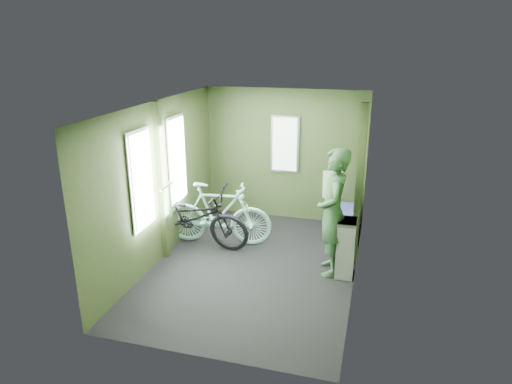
% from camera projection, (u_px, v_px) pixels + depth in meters
% --- Properties ---
extents(room, '(4.00, 4.02, 2.31)m').
position_uv_depth(room, '(252.00, 169.00, 6.09)').
color(room, black).
rests_on(room, ground).
extents(bicycle_black, '(1.92, 0.94, 1.07)m').
position_uv_depth(bicycle_black, '(193.00, 245.00, 7.18)').
color(bicycle_black, black).
rests_on(bicycle_black, ground).
extents(bicycle_mint, '(1.74, 0.74, 1.04)m').
position_uv_depth(bicycle_mint, '(219.00, 244.00, 7.24)').
color(bicycle_mint, '#91DDD4').
rests_on(bicycle_mint, ground).
extents(passenger, '(0.53, 0.73, 1.77)m').
position_uv_depth(passenger, '(333.00, 212.00, 6.11)').
color(passenger, '#2D5230').
rests_on(passenger, ground).
extents(waste_box, '(0.24, 0.33, 0.81)m').
position_uv_depth(waste_box, '(346.00, 248.00, 6.17)').
color(waste_box, gray).
rests_on(waste_box, ground).
extents(bench_seat, '(0.53, 0.89, 0.92)m').
position_uv_depth(bench_seat, '(345.00, 220.00, 7.46)').
color(bench_seat, navy).
rests_on(bench_seat, ground).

